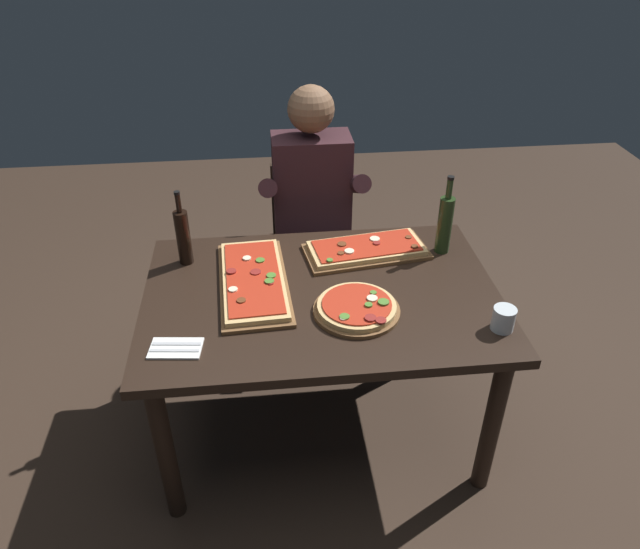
{
  "coord_description": "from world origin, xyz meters",
  "views": [
    {
      "loc": [
        -0.21,
        -1.9,
        2.1
      ],
      "look_at": [
        0.0,
        0.05,
        0.79
      ],
      "focal_mm": 33.23,
      "sensor_mm": 36.0,
      "label": 1
    }
  ],
  "objects_px": {
    "oil_bottle_amber": "(183,236)",
    "tumbler_near_camera": "(503,319)",
    "seated_diner": "(313,206)",
    "dining_table": "(321,311)",
    "pizza_round_far": "(357,308)",
    "pizza_rectangular_front": "(366,249)",
    "pizza_rectangular_left": "(253,281)",
    "wine_bottle_dark": "(445,223)",
    "diner_chair": "(311,239)"
  },
  "relations": [
    {
      "from": "wine_bottle_dark",
      "to": "oil_bottle_amber",
      "type": "distance_m",
      "value": 1.11
    },
    {
      "from": "dining_table",
      "to": "tumbler_near_camera",
      "type": "distance_m",
      "value": 0.71
    },
    {
      "from": "pizza_round_far",
      "to": "diner_chair",
      "type": "distance_m",
      "value": 1.04
    },
    {
      "from": "pizza_rectangular_front",
      "to": "diner_chair",
      "type": "distance_m",
      "value": 0.67
    },
    {
      "from": "dining_table",
      "to": "seated_diner",
      "type": "height_order",
      "value": "seated_diner"
    },
    {
      "from": "pizza_rectangular_left",
      "to": "oil_bottle_amber",
      "type": "bearing_deg",
      "value": 144.38
    },
    {
      "from": "pizza_rectangular_front",
      "to": "pizza_round_far",
      "type": "distance_m",
      "value": 0.43
    },
    {
      "from": "tumbler_near_camera",
      "to": "seated_diner",
      "type": "relative_size",
      "value": 0.07
    },
    {
      "from": "tumbler_near_camera",
      "to": "diner_chair",
      "type": "relative_size",
      "value": 0.1
    },
    {
      "from": "diner_chair",
      "to": "seated_diner",
      "type": "height_order",
      "value": "seated_diner"
    },
    {
      "from": "pizza_rectangular_front",
      "to": "pizza_rectangular_left",
      "type": "xyz_separation_m",
      "value": [
        -0.49,
        -0.19,
        0.0
      ]
    },
    {
      "from": "tumbler_near_camera",
      "to": "dining_table",
      "type": "bearing_deg",
      "value": 154.49
    },
    {
      "from": "dining_table",
      "to": "pizza_rectangular_left",
      "type": "xyz_separation_m",
      "value": [
        -0.27,
        0.08,
        0.12
      ]
    },
    {
      "from": "pizza_rectangular_front",
      "to": "tumbler_near_camera",
      "type": "bearing_deg",
      "value": -54.86
    },
    {
      "from": "diner_chair",
      "to": "seated_diner",
      "type": "relative_size",
      "value": 0.65
    },
    {
      "from": "wine_bottle_dark",
      "to": "oil_bottle_amber",
      "type": "relative_size",
      "value": 1.07
    },
    {
      "from": "pizza_rectangular_left",
      "to": "oil_bottle_amber",
      "type": "xyz_separation_m",
      "value": [
        -0.28,
        0.2,
        0.11
      ]
    },
    {
      "from": "pizza_rectangular_front",
      "to": "pizza_rectangular_left",
      "type": "bearing_deg",
      "value": -159.04
    },
    {
      "from": "pizza_rectangular_left",
      "to": "tumbler_near_camera",
      "type": "bearing_deg",
      "value": -23.03
    },
    {
      "from": "pizza_rectangular_front",
      "to": "oil_bottle_amber",
      "type": "distance_m",
      "value": 0.78
    },
    {
      "from": "oil_bottle_amber",
      "to": "diner_chair",
      "type": "height_order",
      "value": "oil_bottle_amber"
    },
    {
      "from": "seated_diner",
      "to": "wine_bottle_dark",
      "type": "bearing_deg",
      "value": -42.59
    },
    {
      "from": "dining_table",
      "to": "diner_chair",
      "type": "relative_size",
      "value": 1.61
    },
    {
      "from": "oil_bottle_amber",
      "to": "tumbler_near_camera",
      "type": "relative_size",
      "value": 3.71
    },
    {
      "from": "pizza_round_far",
      "to": "seated_diner",
      "type": "distance_m",
      "value": 0.89
    },
    {
      "from": "diner_chair",
      "to": "tumbler_near_camera",
      "type": "bearing_deg",
      "value": -62.97
    },
    {
      "from": "diner_chair",
      "to": "seated_diner",
      "type": "distance_m",
      "value": 0.28
    },
    {
      "from": "pizza_rectangular_left",
      "to": "tumbler_near_camera",
      "type": "distance_m",
      "value": 0.97
    },
    {
      "from": "dining_table",
      "to": "diner_chair",
      "type": "height_order",
      "value": "diner_chair"
    },
    {
      "from": "oil_bottle_amber",
      "to": "seated_diner",
      "type": "height_order",
      "value": "seated_diner"
    },
    {
      "from": "tumbler_near_camera",
      "to": "diner_chair",
      "type": "height_order",
      "value": "diner_chair"
    },
    {
      "from": "wine_bottle_dark",
      "to": "seated_diner",
      "type": "relative_size",
      "value": 0.27
    },
    {
      "from": "dining_table",
      "to": "pizza_round_far",
      "type": "bearing_deg",
      "value": -51.0
    },
    {
      "from": "pizza_rectangular_front",
      "to": "diner_chair",
      "type": "height_order",
      "value": "diner_chair"
    },
    {
      "from": "diner_chair",
      "to": "seated_diner",
      "type": "xyz_separation_m",
      "value": [
        -0.0,
        -0.12,
        0.26
      ]
    },
    {
      "from": "wine_bottle_dark",
      "to": "seated_diner",
      "type": "distance_m",
      "value": 0.72
    },
    {
      "from": "pizza_rectangular_front",
      "to": "pizza_round_far",
      "type": "xyz_separation_m",
      "value": [
        -0.11,
        -0.41,
        0.0
      ]
    },
    {
      "from": "dining_table",
      "to": "oil_bottle_amber",
      "type": "bearing_deg",
      "value": 152.74
    },
    {
      "from": "pizza_rectangular_left",
      "to": "tumbler_near_camera",
      "type": "relative_size",
      "value": 7.0
    },
    {
      "from": "diner_chair",
      "to": "wine_bottle_dark",
      "type": "bearing_deg",
      "value": -48.96
    },
    {
      "from": "tumbler_near_camera",
      "to": "seated_diner",
      "type": "bearing_deg",
      "value": 119.66
    },
    {
      "from": "pizza_round_far",
      "to": "tumbler_near_camera",
      "type": "xyz_separation_m",
      "value": [
        0.51,
        -0.15,
        0.02
      ]
    },
    {
      "from": "diner_chair",
      "to": "oil_bottle_amber",
      "type": "bearing_deg",
      "value": -135.52
    },
    {
      "from": "dining_table",
      "to": "pizza_rectangular_front",
      "type": "relative_size",
      "value": 2.51
    },
    {
      "from": "oil_bottle_amber",
      "to": "seated_diner",
      "type": "distance_m",
      "value": 0.75
    },
    {
      "from": "wine_bottle_dark",
      "to": "tumbler_near_camera",
      "type": "relative_size",
      "value": 3.96
    },
    {
      "from": "oil_bottle_amber",
      "to": "tumbler_near_camera",
      "type": "height_order",
      "value": "oil_bottle_amber"
    },
    {
      "from": "pizza_rectangular_front",
      "to": "pizza_round_far",
      "type": "relative_size",
      "value": 1.7
    },
    {
      "from": "pizza_rectangular_front",
      "to": "wine_bottle_dark",
      "type": "bearing_deg",
      "value": -2.29
    },
    {
      "from": "wine_bottle_dark",
      "to": "diner_chair",
      "type": "xyz_separation_m",
      "value": [
        -0.52,
        0.6,
        -0.39
      ]
    }
  ]
}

